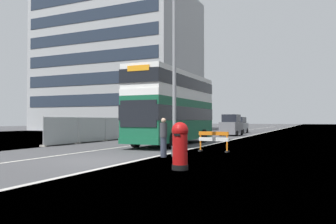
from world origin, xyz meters
The scene contains 13 objects.
ground centered at (0.52, 0.12, -0.05)m, with size 140.00×280.00×0.10m.
double_decker_bus centered at (-0.69, 10.11, 2.66)m, with size 2.94×10.51×4.99m.
lamppost_foreground centered at (2.47, 2.95, 3.97)m, with size 0.29×0.70×8.41m.
red_pillar_postbox centered at (4.34, -0.85, 0.91)m, with size 0.59×0.59×1.66m.
roadworks_barrier centered at (3.45, 6.05, 0.68)m, with size 1.67×0.45×1.10m.
construction_site_fence centered at (-7.46, 18.29, 0.94)m, with size 0.44×27.40×1.97m.
car_oncoming_near centered at (-0.34, 25.22, 1.08)m, with size 1.97×3.93×2.33m.
car_receding_mid centered at (-1.24, 32.46, 0.98)m, with size 2.00×4.40×2.10m.
bare_tree_far_verge_near centered at (-14.90, 39.46, 2.15)m, with size 2.96×2.87×4.52m.
bare_tree_far_verge_mid centered at (-11.87, 33.76, 2.42)m, with size 2.90×3.66×5.19m.
bare_tree_far_verge_far centered at (-13.06, 48.20, 2.54)m, with size 2.13×3.77×4.90m.
pedestrian_at_kerb centered at (2.13, 2.48, 0.92)m, with size 0.34×0.34×1.82m.
backdrop_office_block centered at (-23.88, 39.15, 11.48)m, with size 25.64×17.60×22.96m.
Camera 1 is at (8.86, -11.75, 1.73)m, focal length 36.28 mm.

